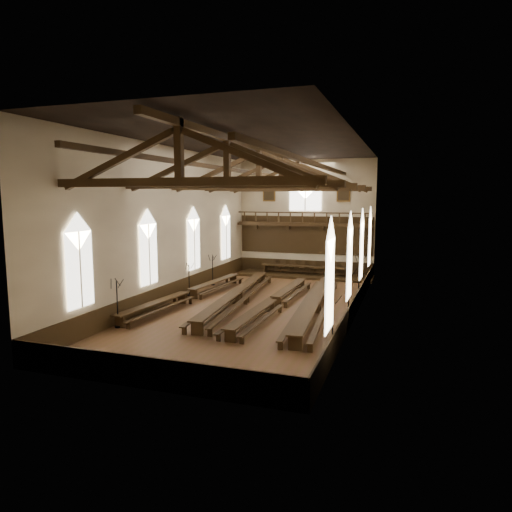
{
  "coord_description": "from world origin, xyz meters",
  "views": [
    {
      "loc": [
        8.76,
        -26.41,
        6.83
      ],
      "look_at": [
        -0.68,
        1.5,
        2.97
      ],
      "focal_mm": 32.0,
      "sensor_mm": 36.0,
      "label": 1
    }
  ],
  "objects_px": {
    "candelabrum_right_mid": "(348,300)",
    "high_table": "(305,267)",
    "refectory_row_a": "(188,293)",
    "refectory_row_d": "(314,302)",
    "candelabrum_left_far": "(213,276)",
    "dais": "(305,275)",
    "candelabrum_left_mid": "(189,286)",
    "candelabrum_right_far": "(359,283)",
    "refectory_row_b": "(236,294)",
    "candelabrum_left_near": "(118,313)",
    "refectory_row_c": "(274,301)",
    "candelabrum_right_near": "(333,329)"
  },
  "relations": [
    {
      "from": "candelabrum_left_near",
      "to": "candelabrum_left_mid",
      "type": "bearing_deg",
      "value": 90.0
    },
    {
      "from": "candelabrum_left_far",
      "to": "candelabrum_right_near",
      "type": "relative_size",
      "value": 1.02
    },
    {
      "from": "dais",
      "to": "candelabrum_left_near",
      "type": "bearing_deg",
      "value": -108.22
    },
    {
      "from": "refectory_row_b",
      "to": "refectory_row_c",
      "type": "distance_m",
      "value": 2.9
    },
    {
      "from": "refectory_row_d",
      "to": "dais",
      "type": "height_order",
      "value": "refectory_row_d"
    },
    {
      "from": "high_table",
      "to": "candelabrum_left_near",
      "type": "height_order",
      "value": "candelabrum_left_near"
    },
    {
      "from": "refectory_row_a",
      "to": "high_table",
      "type": "height_order",
      "value": "high_table"
    },
    {
      "from": "refectory_row_d",
      "to": "candelabrum_right_near",
      "type": "relative_size",
      "value": 6.4
    },
    {
      "from": "refectory_row_b",
      "to": "high_table",
      "type": "distance_m",
      "value": 11.16
    },
    {
      "from": "refectory_row_b",
      "to": "candelabrum_right_mid",
      "type": "bearing_deg",
      "value": -4.5
    },
    {
      "from": "refectory_row_d",
      "to": "candelabrum_right_near",
      "type": "xyz_separation_m",
      "value": [
        1.99,
        -5.61,
        0.12
      ]
    },
    {
      "from": "candelabrum_right_far",
      "to": "dais",
      "type": "bearing_deg",
      "value": 130.83
    },
    {
      "from": "refectory_row_a",
      "to": "candelabrum_left_mid",
      "type": "height_order",
      "value": "candelabrum_left_mid"
    },
    {
      "from": "refectory_row_b",
      "to": "refectory_row_d",
      "type": "xyz_separation_m",
      "value": [
        5.24,
        -0.64,
        0.0
      ]
    },
    {
      "from": "dais",
      "to": "candelabrum_right_far",
      "type": "xyz_separation_m",
      "value": [
        5.14,
        -5.95,
        0.77
      ]
    },
    {
      "from": "high_table",
      "to": "candelabrum_right_far",
      "type": "distance_m",
      "value": 7.86
    },
    {
      "from": "refectory_row_c",
      "to": "candelabrum_left_near",
      "type": "distance_m",
      "value": 9.15
    },
    {
      "from": "refectory_row_d",
      "to": "high_table",
      "type": "bearing_deg",
      "value": 105.18
    },
    {
      "from": "candelabrum_right_near",
      "to": "high_table",
      "type": "bearing_deg",
      "value": 106.62
    },
    {
      "from": "dais",
      "to": "candelabrum_left_mid",
      "type": "height_order",
      "value": "candelabrum_left_mid"
    },
    {
      "from": "candelabrum_left_near",
      "to": "high_table",
      "type": "bearing_deg",
      "value": 71.78
    },
    {
      "from": "refectory_row_c",
      "to": "dais",
      "type": "height_order",
      "value": "refectory_row_c"
    },
    {
      "from": "high_table",
      "to": "refectory_row_a",
      "type": "bearing_deg",
      "value": -114.68
    },
    {
      "from": "candelabrum_left_near",
      "to": "refectory_row_c",
      "type": "bearing_deg",
      "value": 43.44
    },
    {
      "from": "candelabrum_left_far",
      "to": "candelabrum_right_far",
      "type": "distance_m",
      "value": 11.1
    },
    {
      "from": "refectory_row_a",
      "to": "dais",
      "type": "xyz_separation_m",
      "value": [
        5.27,
        11.46,
        -0.42
      ]
    },
    {
      "from": "high_table",
      "to": "candelabrum_right_near",
      "type": "xyz_separation_m",
      "value": [
        5.14,
        -17.22,
        -0.1
      ]
    },
    {
      "from": "refectory_row_a",
      "to": "candelabrum_right_near",
      "type": "distance_m",
      "value": 11.89
    },
    {
      "from": "refectory_row_d",
      "to": "candelabrum_left_mid",
      "type": "height_order",
      "value": "candelabrum_left_mid"
    },
    {
      "from": "refectory_row_c",
      "to": "refectory_row_d",
      "type": "xyz_separation_m",
      "value": [
        2.47,
        0.22,
        0.06
      ]
    },
    {
      "from": "candelabrum_right_far",
      "to": "refectory_row_a",
      "type": "bearing_deg",
      "value": -152.08
    },
    {
      "from": "refectory_row_b",
      "to": "candelabrum_right_near",
      "type": "height_order",
      "value": "candelabrum_right_near"
    },
    {
      "from": "high_table",
      "to": "candelabrum_left_near",
      "type": "xyz_separation_m",
      "value": [
        -5.96,
        -18.11,
        -0.02
      ]
    },
    {
      "from": "candelabrum_left_far",
      "to": "candelabrum_right_mid",
      "type": "xyz_separation_m",
      "value": [
        11.1,
        -5.55,
        0.12
      ]
    },
    {
      "from": "refectory_row_d",
      "to": "candelabrum_right_far",
      "type": "xyz_separation_m",
      "value": [
        1.99,
        5.66,
        0.28
      ]
    },
    {
      "from": "refectory_row_a",
      "to": "candelabrum_right_far",
      "type": "distance_m",
      "value": 11.78
    },
    {
      "from": "candelabrum_left_mid",
      "to": "candelabrum_right_far",
      "type": "height_order",
      "value": "candelabrum_right_far"
    },
    {
      "from": "candelabrum_right_mid",
      "to": "high_table",
      "type": "bearing_deg",
      "value": 114.01
    },
    {
      "from": "refectory_row_c",
      "to": "candelabrum_right_far",
      "type": "distance_m",
      "value": 7.38
    },
    {
      "from": "refectory_row_c",
      "to": "refectory_row_d",
      "type": "height_order",
      "value": "refectory_row_d"
    },
    {
      "from": "refectory_row_b",
      "to": "candelabrum_left_far",
      "type": "bearing_deg",
      "value": 127.88
    },
    {
      "from": "dais",
      "to": "candelabrum_left_mid",
      "type": "relative_size",
      "value": 4.95
    },
    {
      "from": "refectory_row_a",
      "to": "refectory_row_d",
      "type": "bearing_deg",
      "value": -0.99
    },
    {
      "from": "candelabrum_left_far",
      "to": "candelabrum_right_far",
      "type": "relative_size",
      "value": 0.84
    },
    {
      "from": "refectory_row_c",
      "to": "candelabrum_left_mid",
      "type": "bearing_deg",
      "value": 164.25
    },
    {
      "from": "refectory_row_b",
      "to": "candelabrum_right_near",
      "type": "bearing_deg",
      "value": -40.87
    },
    {
      "from": "high_table",
      "to": "candelabrum_left_far",
      "type": "relative_size",
      "value": 3.26
    },
    {
      "from": "refectory_row_b",
      "to": "dais",
      "type": "bearing_deg",
      "value": 79.22
    },
    {
      "from": "refectory_row_a",
      "to": "candelabrum_right_mid",
      "type": "bearing_deg",
      "value": -0.4
    },
    {
      "from": "candelabrum_right_mid",
      "to": "candelabrum_right_far",
      "type": "distance_m",
      "value": 5.59
    }
  ]
}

